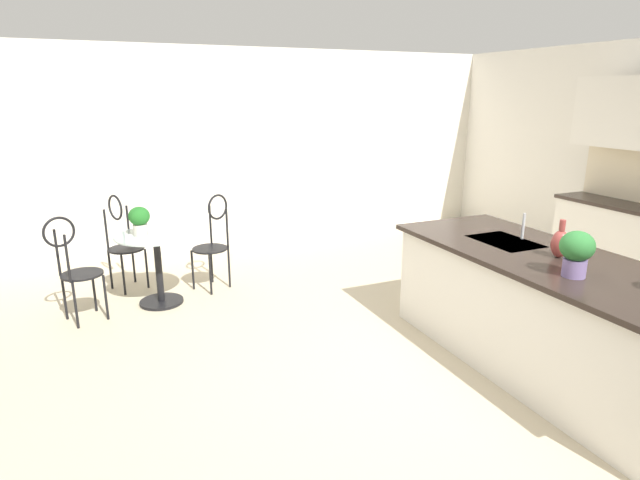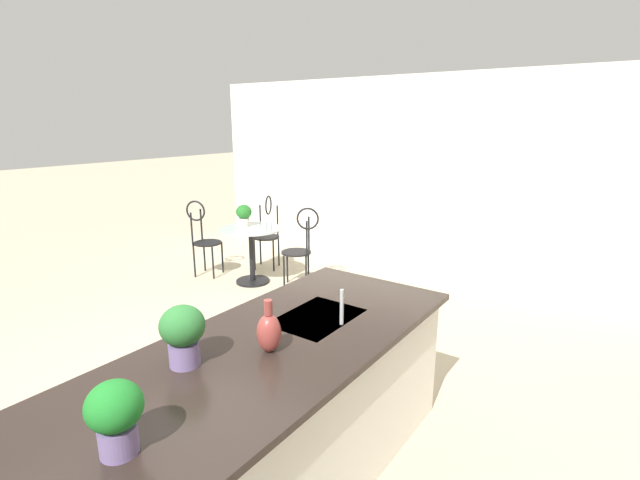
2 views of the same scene
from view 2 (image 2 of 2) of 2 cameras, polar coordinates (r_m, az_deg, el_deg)
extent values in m
plane|color=beige|center=(3.73, -14.17, -20.33)|extent=(40.00, 40.00, 0.00)
cube|color=silver|center=(6.66, 14.17, 7.68)|extent=(0.12, 7.80, 2.70)
cube|color=white|center=(2.79, -7.49, -22.20)|extent=(2.70, 0.96, 0.88)
cube|color=#2D231E|center=(2.54, -7.84, -13.87)|extent=(2.80, 1.06, 0.04)
cube|color=#B2B5BA|center=(2.92, -0.35, -9.69)|extent=(0.56, 0.40, 0.03)
cylinder|color=black|center=(6.27, -8.24, -5.00)|extent=(0.44, 0.44, 0.03)
cylinder|color=black|center=(6.16, -8.36, -1.83)|extent=(0.07, 0.07, 0.69)
cylinder|color=#B2C6C1|center=(6.07, -8.49, 1.39)|extent=(0.80, 0.80, 0.01)
cylinder|color=black|center=(6.67, -11.90, -2.08)|extent=(0.03, 0.03, 0.45)
cylinder|color=black|center=(6.43, -13.01, -2.76)|extent=(0.03, 0.03, 0.45)
cylinder|color=black|center=(6.80, -14.02, -1.88)|extent=(0.03, 0.03, 0.45)
cylinder|color=black|center=(6.56, -15.18, -2.55)|extent=(0.03, 0.03, 0.45)
cylinder|color=black|center=(6.55, -13.65, -0.34)|extent=(0.49, 0.49, 0.02)
cylinder|color=black|center=(6.68, -14.37, 1.80)|extent=(0.03, 0.03, 0.45)
cylinder|color=black|center=(6.46, -15.48, 1.30)|extent=(0.03, 0.03, 0.45)
torus|color=black|center=(6.53, -15.04, 3.48)|extent=(0.12, 0.27, 0.28)
cylinder|color=black|center=(6.61, -5.73, -1.97)|extent=(0.03, 0.03, 0.45)
cylinder|color=black|center=(6.69, -8.04, -1.84)|extent=(0.03, 0.03, 0.45)
cylinder|color=black|center=(6.87, -5.09, -1.31)|extent=(0.03, 0.03, 0.45)
cylinder|color=black|center=(6.95, -7.32, -1.19)|extent=(0.03, 0.03, 0.45)
cylinder|color=black|center=(6.72, -6.60, 0.35)|extent=(0.51, 0.51, 0.02)
cylinder|color=black|center=(6.78, -5.24, 2.38)|extent=(0.03, 0.03, 0.45)
cylinder|color=black|center=(6.85, -7.34, 2.45)|extent=(0.03, 0.03, 0.45)
torus|color=black|center=(6.77, -6.35, 4.28)|extent=(0.27, 0.14, 0.28)
cylinder|color=black|center=(5.89, -4.44, -4.06)|extent=(0.03, 0.03, 0.45)
cylinder|color=black|center=(6.15, -4.04, -3.22)|extent=(0.03, 0.03, 0.45)
cylinder|color=black|center=(5.85, -1.72, -4.14)|extent=(0.03, 0.03, 0.45)
cylinder|color=black|center=(6.11, -1.44, -3.29)|extent=(0.03, 0.03, 0.45)
cylinder|color=black|center=(5.93, -2.94, -1.51)|extent=(0.52, 0.52, 0.02)
cylinder|color=black|center=(5.73, -1.64, 0.16)|extent=(0.03, 0.03, 0.45)
cylinder|color=black|center=(5.98, -1.38, 0.78)|extent=(0.03, 0.03, 0.45)
torus|color=black|center=(5.80, -1.52, 2.63)|extent=(0.17, 0.26, 0.28)
cylinder|color=#B2B5BA|center=(2.78, 2.69, -8.22)|extent=(0.02, 0.02, 0.22)
cylinder|color=beige|center=(6.17, -9.29, 2.17)|extent=(0.14, 0.14, 0.11)
ellipsoid|color=#246D25|center=(6.14, -9.34, 3.44)|extent=(0.20, 0.20, 0.19)
cylinder|color=#7A669E|center=(1.98, -23.51, -21.55)|extent=(0.14, 0.14, 0.11)
ellipsoid|color=#20812B|center=(1.91, -23.95, -18.15)|extent=(0.20, 0.20, 0.19)
cylinder|color=#7A669E|center=(2.46, -16.30, -13.25)|extent=(0.15, 0.15, 0.12)
ellipsoid|color=#2D7333|center=(2.40, -16.56, -10.04)|extent=(0.22, 0.22, 0.20)
ellipsoid|color=#993D38|center=(2.49, -6.29, -11.28)|extent=(0.13, 0.13, 0.21)
cylinder|color=#993D38|center=(2.43, -6.38, -8.22)|extent=(0.04, 0.04, 0.08)
camera|label=1|loc=(4.75, -67.61, 5.68)|focal=29.21mm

